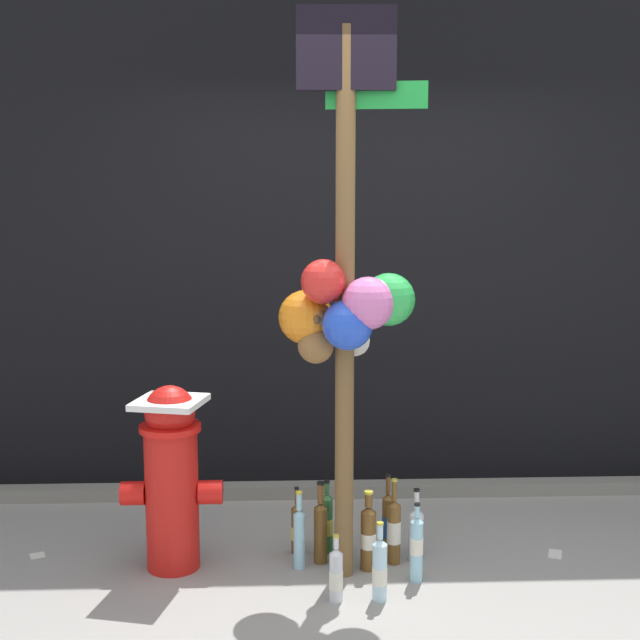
% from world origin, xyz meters
% --- Properties ---
extents(ground_plane, '(14.00, 14.00, 0.00)m').
position_xyz_m(ground_plane, '(0.00, 0.00, 0.00)').
color(ground_plane, gray).
extents(building_wall, '(10.00, 0.20, 3.22)m').
position_xyz_m(building_wall, '(0.00, 1.70, 1.61)').
color(building_wall, black).
rests_on(building_wall, ground_plane).
extents(curb_strip, '(8.00, 0.12, 0.08)m').
position_xyz_m(curb_strip, '(0.00, 1.32, 0.04)').
color(curb_strip, slate).
rests_on(curb_strip, ground_plane).
extents(memorial_post, '(0.67, 0.43, 2.62)m').
position_xyz_m(memorial_post, '(-0.17, 0.25, 1.42)').
color(memorial_post, brown).
rests_on(memorial_post, ground_plane).
extents(fire_hydrant, '(0.49, 0.37, 0.91)m').
position_xyz_m(fire_hydrant, '(-1.00, 0.38, 0.47)').
color(fire_hydrant, red).
rests_on(fire_hydrant, ground_plane).
extents(bottle_0, '(0.06, 0.06, 0.38)m').
position_xyz_m(bottle_0, '(0.17, 0.18, 0.17)').
color(bottle_0, '#93CCE0').
rests_on(bottle_0, ground_plane).
extents(bottle_1, '(0.07, 0.07, 0.42)m').
position_xyz_m(bottle_1, '(-0.28, 0.40, 0.17)').
color(bottle_1, brown).
rests_on(bottle_1, ground_plane).
extents(bottle_2, '(0.07, 0.07, 0.37)m').
position_xyz_m(bottle_2, '(0.20, 0.41, 0.14)').
color(bottle_2, silver).
rests_on(bottle_2, ground_plane).
extents(bottle_3, '(0.06, 0.06, 0.31)m').
position_xyz_m(bottle_3, '(-0.18, 0.42, 0.13)').
color(bottle_3, '#337038').
rests_on(bottle_3, ground_plane).
extents(bottle_4, '(0.08, 0.08, 0.40)m').
position_xyz_m(bottle_4, '(-0.05, 0.32, 0.17)').
color(bottle_4, brown).
rests_on(bottle_4, ground_plane).
extents(bottle_5, '(0.06, 0.06, 0.39)m').
position_xyz_m(bottle_5, '(-0.38, 0.34, 0.16)').
color(bottle_5, '#93CCE0').
rests_on(bottle_5, ground_plane).
extents(bottle_6, '(0.06, 0.06, 0.38)m').
position_xyz_m(bottle_6, '(-0.24, 0.52, 0.16)').
color(bottle_6, '#337038').
rests_on(bottle_6, ground_plane).
extents(bottle_7, '(0.06, 0.06, 0.31)m').
position_xyz_m(bottle_7, '(-0.22, 0.00, 0.12)').
color(bottle_7, silver).
rests_on(bottle_7, ground_plane).
extents(bottle_8, '(0.06, 0.06, 0.35)m').
position_xyz_m(bottle_8, '(-0.39, 0.52, 0.13)').
color(bottle_8, brown).
rests_on(bottle_8, ground_plane).
extents(bottle_9, '(0.07, 0.07, 0.43)m').
position_xyz_m(bottle_9, '(0.08, 0.38, 0.17)').
color(bottle_9, brown).
rests_on(bottle_9, ground_plane).
extents(bottle_10, '(0.07, 0.07, 0.37)m').
position_xyz_m(bottle_10, '(-0.03, 0.00, 0.14)').
color(bottle_10, '#B2DBEA').
rests_on(bottle_10, ground_plane).
extents(bottle_11, '(0.06, 0.06, 0.41)m').
position_xyz_m(bottle_11, '(0.07, 0.53, 0.15)').
color(bottle_11, brown).
rests_on(bottle_11, ground_plane).
extents(litter_0, '(0.11, 0.10, 0.01)m').
position_xyz_m(litter_0, '(1.26, 1.32, 0.00)').
color(litter_0, silver).
rests_on(litter_0, ground_plane).
extents(litter_1, '(0.09, 0.09, 0.01)m').
position_xyz_m(litter_1, '(-1.71, 0.53, 0.00)').
color(litter_1, silver).
rests_on(litter_1, ground_plane).
extents(litter_2, '(0.10, 0.13, 0.01)m').
position_xyz_m(litter_2, '(0.92, 0.45, 0.00)').
color(litter_2, silver).
rests_on(litter_2, ground_plane).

